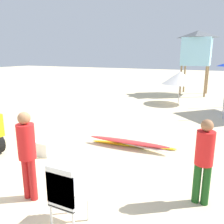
% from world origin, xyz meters
% --- Properties ---
extents(ground, '(80.00, 80.00, 0.00)m').
position_xyz_m(ground, '(0.00, 0.00, 0.00)').
color(ground, beige).
extents(stacked_plastic_chairs, '(0.48, 0.48, 1.11)m').
position_xyz_m(stacked_plastic_chairs, '(1.76, -0.97, 0.65)').
color(stacked_plastic_chairs, white).
rests_on(stacked_plastic_chairs, ground).
extents(surfboard_pile, '(2.62, 0.77, 0.24)m').
position_xyz_m(surfboard_pile, '(1.49, 2.63, 0.12)').
color(surfboard_pile, yellow).
rests_on(surfboard_pile, ground).
extents(lifeguard_near_left, '(0.32, 0.32, 1.63)m').
position_xyz_m(lifeguard_near_left, '(3.60, 0.66, 0.93)').
color(lifeguard_near_left, '#194C19').
rests_on(lifeguard_near_left, ground).
extents(lifeguard_near_center, '(0.32, 0.32, 1.72)m').
position_xyz_m(lifeguard_near_center, '(0.64, -0.60, 0.99)').
color(lifeguard_near_center, red).
rests_on(lifeguard_near_center, ground).
extents(lifeguard_tower, '(1.98, 1.98, 4.23)m').
position_xyz_m(lifeguard_tower, '(1.91, 13.48, 3.11)').
color(lifeguard_tower, olive).
rests_on(lifeguard_tower, ground).
extents(beach_umbrella_left, '(1.99, 1.99, 1.80)m').
position_xyz_m(beach_umbrella_left, '(1.56, 9.79, 1.45)').
color(beach_umbrella_left, beige).
rests_on(beach_umbrella_left, ground).
extents(cooler_box, '(0.56, 0.36, 0.39)m').
position_xyz_m(cooler_box, '(-0.55, 1.10, 0.19)').
color(cooler_box, white).
rests_on(cooler_box, ground).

